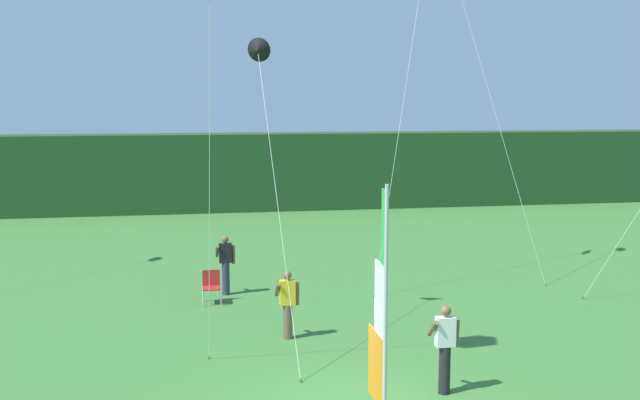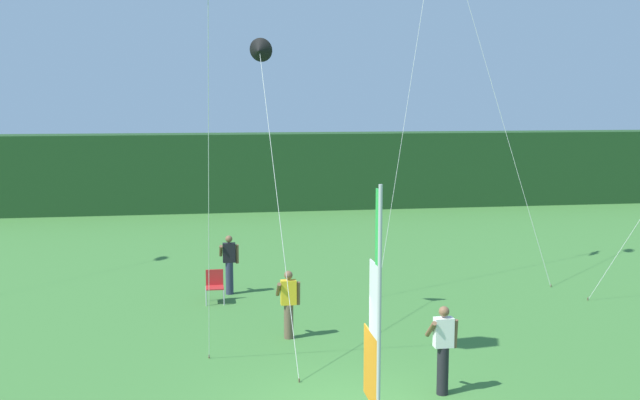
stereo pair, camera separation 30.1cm
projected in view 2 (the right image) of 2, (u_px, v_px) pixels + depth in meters
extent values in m
cube|color=#1E421E|center=(254.00, 171.00, 37.75)|extent=(80.00, 2.40, 3.86)
cylinder|color=#B7B7BC|center=(379.00, 328.00, 11.10)|extent=(0.06, 0.06, 4.32)
cube|color=orange|center=(371.00, 368.00, 11.71)|extent=(0.02, 0.97, 1.15)
cube|color=white|center=(374.00, 300.00, 11.37)|extent=(0.02, 0.60, 1.15)
cube|color=green|center=(378.00, 228.00, 11.04)|extent=(0.02, 0.23, 1.15)
cylinder|color=#2D334C|center=(230.00, 278.00, 21.32)|extent=(0.22, 0.22, 0.94)
cube|color=black|center=(229.00, 253.00, 21.22)|extent=(0.36, 0.20, 0.55)
sphere|color=brown|center=(229.00, 239.00, 21.16)|extent=(0.20, 0.20, 0.20)
cylinder|color=brown|center=(221.00, 251.00, 21.23)|extent=(0.09, 0.48, 0.42)
cylinder|color=brown|center=(237.00, 254.00, 21.27)|extent=(0.09, 0.14, 0.56)
cylinder|color=black|center=(443.00, 371.00, 14.05)|extent=(0.22, 0.22, 0.93)
cube|color=white|center=(444.00, 332.00, 13.95)|extent=(0.36, 0.20, 0.57)
sphere|color=brown|center=(444.00, 312.00, 13.89)|extent=(0.20, 0.20, 0.20)
cylinder|color=brown|center=(431.00, 329.00, 13.96)|extent=(0.09, 0.48, 0.42)
cylinder|color=brown|center=(455.00, 334.00, 14.00)|extent=(0.09, 0.14, 0.56)
cylinder|color=brown|center=(289.00, 321.00, 17.37)|extent=(0.22, 0.22, 0.82)
cube|color=yellow|center=(288.00, 292.00, 17.27)|extent=(0.36, 0.20, 0.58)
sphere|color=brown|center=(288.00, 275.00, 17.22)|extent=(0.20, 0.20, 0.20)
cylinder|color=brown|center=(278.00, 289.00, 17.29)|extent=(0.09, 0.48, 0.42)
cylinder|color=brown|center=(298.00, 293.00, 17.32)|extent=(0.09, 0.14, 0.56)
cylinder|color=#BCBCC1|center=(206.00, 298.00, 20.12)|extent=(0.03, 0.03, 0.42)
cylinder|color=#BCBCC1|center=(224.00, 298.00, 20.20)|extent=(0.03, 0.03, 0.42)
cylinder|color=#BCBCC1|center=(206.00, 294.00, 20.59)|extent=(0.03, 0.03, 0.42)
cylinder|color=#BCBCC1|center=(224.00, 293.00, 20.67)|extent=(0.03, 0.03, 0.42)
cube|color=#B22323|center=(215.00, 288.00, 20.37)|extent=(0.48, 0.48, 0.03)
cube|color=#B22323|center=(215.00, 277.00, 20.57)|extent=(0.48, 0.03, 0.44)
cylinder|color=brown|center=(551.00, 286.00, 22.15)|extent=(0.03, 0.03, 0.08)
cylinder|color=silver|center=(495.00, 94.00, 22.07)|extent=(3.16, 1.91, 11.45)
cylinder|color=brown|center=(377.00, 296.00, 20.99)|extent=(0.03, 0.03, 0.08)
cylinder|color=silver|center=(404.00, 123.00, 21.66)|extent=(2.10, 2.37, 9.74)
cylinder|color=brown|center=(299.00, 380.00, 14.69)|extent=(0.03, 0.03, 0.08)
cylinder|color=silver|center=(278.00, 202.00, 16.09)|extent=(0.43, 3.84, 6.70)
cone|color=black|center=(260.00, 50.00, 17.48)|extent=(0.65, 0.52, 0.60)
cylinder|color=brown|center=(209.00, 357.00, 16.06)|extent=(0.03, 0.03, 0.08)
cylinder|color=silver|center=(209.00, 178.00, 14.62)|extent=(0.13, 1.87, 8.05)
cylinder|color=brown|center=(588.00, 299.00, 20.70)|extent=(0.03, 0.03, 0.08)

